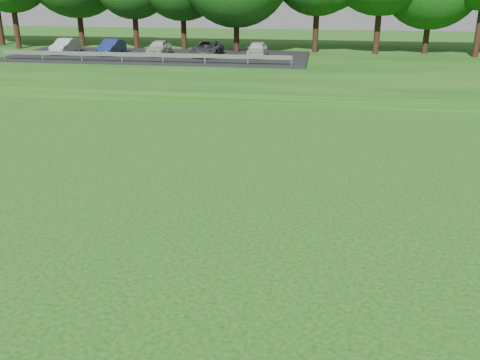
# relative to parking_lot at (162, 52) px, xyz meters

# --- Properties ---
(berm) EXTENTS (130.00, 30.00, 0.60)m
(berm) POSITION_rel_parking_lot_xyz_m (23.70, 1.20, -0.72)
(berm) COLOR #0C3F0E
(berm) RESTS_ON ground
(parking_lot) EXTENTS (24.00, 9.00, 1.38)m
(parking_lot) POSITION_rel_parking_lot_xyz_m (0.00, 0.00, 0.00)
(parking_lot) COLOR black
(parking_lot) RESTS_ON berm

